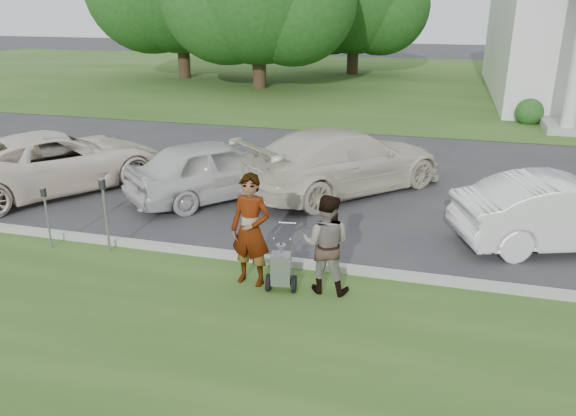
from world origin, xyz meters
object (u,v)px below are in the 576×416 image
at_px(parking_meter_near, 105,206).
at_px(car_c, 344,160).
at_px(car_b, 216,169).
at_px(tree_back, 355,0).
at_px(car_a, 58,161).
at_px(person_right, 326,245).
at_px(person_left, 251,231).
at_px(striping_cart, 281,269).
at_px(parking_meter_far, 46,211).
at_px(car_d, 566,213).

height_order(parking_meter_near, car_c, car_c).
bearing_deg(car_b, car_c, -114.85).
xyz_separation_m(tree_back, car_a, (-3.45, -26.60, -3.96)).
xyz_separation_m(person_right, car_b, (-3.64, 4.07, -0.11)).
bearing_deg(tree_back, person_left, -84.15).
distance_m(person_left, car_a, 7.51).
height_order(person_right, car_b, person_right).
height_order(tree_back, person_left, tree_back).
bearing_deg(car_a, car_b, -138.97).
distance_m(parking_meter_near, car_b, 3.72).
distance_m(striping_cart, person_right, 0.88).
bearing_deg(parking_meter_far, person_left, -4.39).
xyz_separation_m(car_b, car_d, (7.89, -0.96, -0.03)).
distance_m(striping_cart, car_d, 5.99).
bearing_deg(person_left, tree_back, 103.39).
relative_size(person_left, parking_meter_far, 1.54).
xyz_separation_m(parking_meter_far, car_c, (5.02, 5.17, 0.01)).
xyz_separation_m(person_left, car_a, (-6.55, 3.66, -0.23)).
xyz_separation_m(striping_cart, car_a, (-7.13, 3.80, 0.36)).
bearing_deg(person_right, car_d, -143.52).
bearing_deg(striping_cart, car_d, 25.57).
distance_m(car_c, car_d, 5.42).
relative_size(striping_cart, parking_meter_near, 0.70).
bearing_deg(parking_meter_far, striping_cart, -5.46).
relative_size(striping_cart, car_b, 0.24).
relative_size(striping_cart, person_left, 0.53).
height_order(tree_back, car_b, tree_back).
xyz_separation_m(parking_meter_near, parking_meter_far, (-1.21, -0.17, -0.15)).
height_order(parking_meter_near, car_b, parking_meter_near).
xyz_separation_m(person_left, person_right, (1.30, 0.07, -0.13)).
bearing_deg(parking_meter_far, car_c, 45.84).
xyz_separation_m(car_c, car_d, (4.89, -2.32, -0.10)).
height_order(person_left, person_right, person_left).
bearing_deg(car_d, parking_meter_near, 87.07).
relative_size(car_b, car_c, 0.78).
height_order(person_right, car_c, person_right).
xyz_separation_m(parking_meter_far, car_a, (-2.19, 3.32, -0.05)).
relative_size(person_left, person_right, 1.15).
distance_m(person_right, car_c, 5.47).
bearing_deg(tree_back, car_a, -97.39).
height_order(striping_cart, parking_meter_near, parking_meter_near).
distance_m(parking_meter_far, car_b, 4.30).
bearing_deg(car_a, car_c, -131.09).
xyz_separation_m(parking_meter_near, car_d, (8.70, 2.67, -0.24)).
distance_m(car_a, car_d, 12.11).
bearing_deg(car_c, person_left, 124.29).
bearing_deg(car_d, car_b, 63.09).
xyz_separation_m(tree_back, person_left, (3.10, -30.26, -3.73)).
xyz_separation_m(tree_back, car_b, (0.76, -26.12, -3.97)).
height_order(person_left, car_d, person_left).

